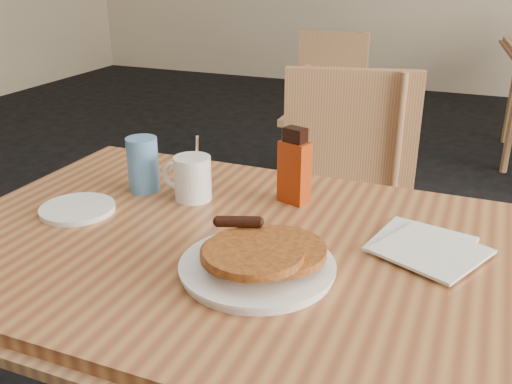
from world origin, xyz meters
TOP-DOWN VIEW (x-y plane):
  - main_table at (-0.02, -0.05)m, footprint 1.27×0.86m
  - chair_main_far at (-0.00, 0.69)m, footprint 0.52×0.52m
  - chair_wall_extra at (-0.46, 2.15)m, footprint 0.41×0.41m
  - pancake_plate at (0.06, -0.14)m, footprint 0.28×0.28m
  - coffee_mug at (-0.21, 0.11)m, footprint 0.12×0.09m
  - syrup_bottle at (0.01, 0.18)m, footprint 0.08×0.06m
  - napkin_stack at (0.32, 0.05)m, footprint 0.24×0.25m
  - blue_tumbler at (-0.34, 0.11)m, footprint 0.08×0.08m
  - side_saucer at (-0.41, -0.05)m, footprint 0.18×0.18m

SIDE VIEW (x-z plane):
  - chair_wall_extra at x=-0.46m, z-range 0.08..0.96m
  - chair_main_far at x=0.00m, z-range 0.09..1.04m
  - main_table at x=-0.02m, z-range 0.33..1.08m
  - napkin_stack at x=0.32m, z-range 0.75..0.76m
  - side_saucer at x=-0.41m, z-range 0.75..0.76m
  - pancake_plate at x=0.06m, z-range 0.73..0.82m
  - coffee_mug at x=-0.21m, z-range 0.72..0.88m
  - blue_tumbler at x=-0.34m, z-range 0.75..0.88m
  - syrup_bottle at x=0.01m, z-range 0.74..0.92m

